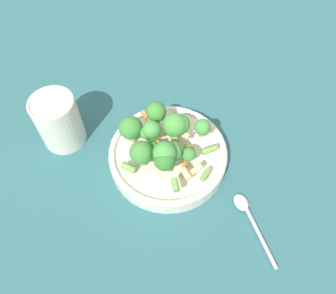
{
  "coord_description": "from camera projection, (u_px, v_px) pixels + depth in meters",
  "views": [
    {
      "loc": [
        0.21,
        -0.29,
        0.58
      ],
      "look_at": [
        0.0,
        0.0,
        0.05
      ],
      "focal_mm": 35.0,
      "sensor_mm": 36.0,
      "label": 1
    }
  ],
  "objects": [
    {
      "name": "spoon",
      "position": [
        249.0,
        214.0,
        0.61
      ],
      "size": [
        0.13,
        0.1,
        0.01
      ],
      "rotation": [
        0.0,
        0.0,
        8.79
      ],
      "color": "silver",
      "rests_on": "ground_plane"
    },
    {
      "name": "ground_plane",
      "position": [
        168.0,
        160.0,
        0.68
      ],
      "size": [
        3.0,
        3.0,
        0.0
      ],
      "primitive_type": "plane",
      "color": "#2D6066"
    },
    {
      "name": "pasta_salad",
      "position": [
        161.0,
        138.0,
        0.62
      ],
      "size": [
        0.2,
        0.16,
        0.07
      ],
      "color": "#8CB766",
      "rests_on": "bowl"
    },
    {
      "name": "cup",
      "position": [
        58.0,
        121.0,
        0.66
      ],
      "size": [
        0.09,
        0.09,
        0.12
      ],
      "color": "silver",
      "rests_on": "ground_plane"
    },
    {
      "name": "bowl",
      "position": [
        168.0,
        155.0,
        0.66
      ],
      "size": [
        0.24,
        0.24,
        0.04
      ],
      "color": "silver",
      "rests_on": "ground_plane"
    }
  ]
}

